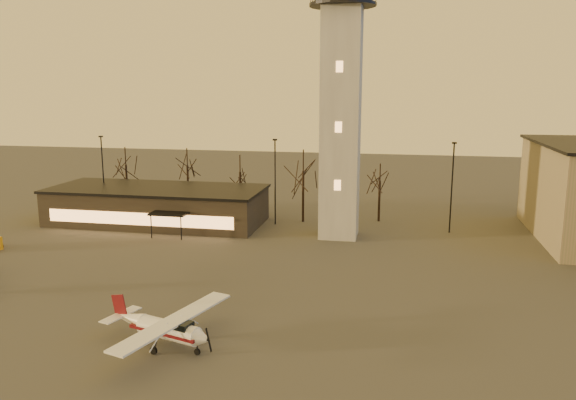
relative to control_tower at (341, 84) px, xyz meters
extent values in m
plane|color=#3B3836|center=(0.00, -30.00, -16.33)|extent=(220.00, 220.00, 0.00)
cube|color=gray|center=(0.00, 0.00, -4.33)|extent=(4.00, 4.00, 24.00)
cylinder|color=black|center=(0.00, 0.00, 7.82)|extent=(6.80, 6.80, 0.30)
cube|color=black|center=(-22.00, 2.00, -14.33)|extent=(25.00, 10.00, 4.00)
cube|color=black|center=(-22.00, 2.00, -12.18)|extent=(25.40, 10.40, 0.30)
cube|color=#ED9F53|center=(-22.00, -3.02, -14.73)|extent=(22.00, 0.08, 1.40)
cube|color=black|center=(-18.00, -4.00, -13.73)|extent=(4.00, 2.00, 0.20)
cylinder|color=black|center=(-30.00, 4.00, -11.33)|extent=(0.16, 0.16, 10.00)
cube|color=black|center=(-30.00, 4.00, -6.28)|extent=(0.50, 0.25, 0.18)
cylinder|color=black|center=(-8.00, 4.00, -11.33)|extent=(0.16, 0.16, 10.00)
cube|color=black|center=(-8.00, 4.00, -6.28)|extent=(0.50, 0.25, 0.18)
cylinder|color=black|center=(12.00, 4.00, -11.33)|extent=(0.16, 0.16, 10.00)
cube|color=black|center=(12.00, 4.00, -6.28)|extent=(0.50, 0.25, 0.18)
cylinder|color=black|center=(-30.00, 10.00, -13.46)|extent=(0.28, 0.28, 5.74)
cylinder|color=black|center=(-14.00, 10.00, -13.70)|extent=(0.28, 0.28, 5.25)
cylinder|color=black|center=(-5.00, 6.00, -13.25)|extent=(0.28, 0.28, 6.16)
cylinder|color=black|center=(4.00, 8.00, -13.84)|extent=(0.28, 0.28, 4.97)
cylinder|color=black|center=(-22.00, 12.00, -13.53)|extent=(0.28, 0.28, 5.60)
cylinder|color=white|center=(-7.38, -28.89, -15.17)|extent=(4.43, 2.37, 1.20)
cone|color=white|center=(-4.98, -29.60, -15.17)|extent=(1.13, 1.34, 1.15)
cone|color=white|center=(-10.40, -27.98, -15.03)|extent=(2.42, 1.61, 1.02)
cube|color=black|center=(-6.49, -29.15, -14.75)|extent=(1.61, 1.33, 0.65)
cube|color=#580C12|center=(-7.56, -28.83, -15.21)|extent=(5.15, 2.62, 0.20)
cube|color=white|center=(-6.94, -29.02, -14.44)|extent=(4.25, 10.17, 0.13)
cube|color=white|center=(-11.20, -27.75, -14.94)|extent=(1.67, 3.17, 0.07)
cube|color=#580C12|center=(-11.29, -27.72, -14.29)|extent=(1.25, 0.44, 1.57)
camera|label=1|loc=(6.27, -59.31, -0.44)|focal=35.00mm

